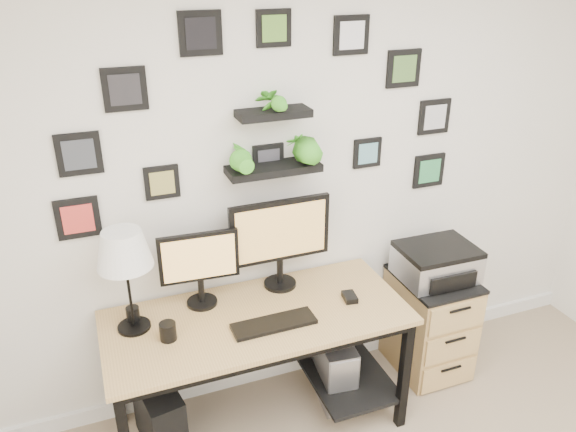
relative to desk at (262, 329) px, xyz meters
name	(u,v)px	position (x,y,z in m)	size (l,w,h in m)	color
room	(315,358)	(0.46, 0.32, -0.58)	(4.00, 4.00, 4.00)	tan
desk	(262,329)	(0.00, 0.00, 0.00)	(1.60, 0.70, 0.75)	tan
monitor_left	(199,264)	(-0.28, 0.17, 0.38)	(0.42, 0.18, 0.43)	black
monitor_right	(280,237)	(0.18, 0.20, 0.44)	(0.57, 0.18, 0.53)	black
keyboard	(274,324)	(0.02, -0.15, 0.13)	(0.43, 0.14, 0.02)	black
mouse	(350,297)	(0.49, -0.08, 0.14)	(0.07, 0.10, 0.03)	black
table_lamp	(124,252)	(-0.66, 0.09, 0.57)	(0.27, 0.27, 0.55)	black
mug	(168,331)	(-0.51, -0.07, 0.17)	(0.08, 0.08, 0.09)	black
pen_cup	(133,315)	(-0.65, 0.14, 0.17)	(0.07, 0.07, 0.09)	black
pc_tower_black	(160,416)	(-0.59, 0.00, -0.42)	(0.18, 0.41, 0.41)	black
pc_tower_grey	(332,366)	(0.45, 0.04, -0.42)	(0.23, 0.44, 0.42)	gray
file_cabinet	(429,322)	(1.15, 0.06, -0.29)	(0.43, 0.53, 0.67)	tan
printer	(437,262)	(1.15, 0.07, 0.15)	(0.46, 0.38, 0.21)	silver
wall_decor	(275,129)	(0.18, 0.27, 1.03)	(2.25, 0.18, 1.08)	black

